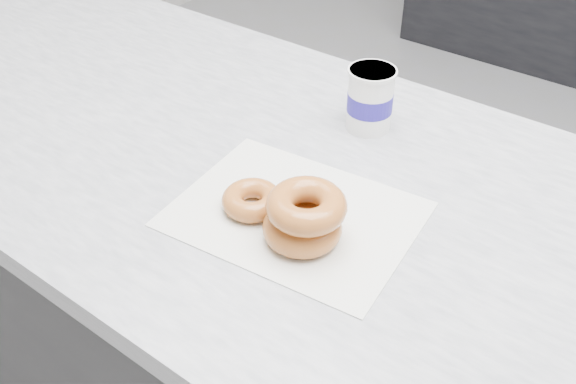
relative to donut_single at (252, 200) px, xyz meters
name	(u,v)px	position (x,y,z in m)	size (l,w,h in m)	color
ground	(470,350)	(0.19, 0.71, -0.92)	(5.00, 5.00, 0.00)	gray
wax_paper	(295,214)	(0.06, 0.03, -0.02)	(0.34, 0.26, 0.00)	silver
donut_single	(252,200)	(0.00, 0.00, 0.00)	(0.09, 0.09, 0.03)	#BF6B34
donut_stack	(304,217)	(0.10, -0.01, 0.02)	(0.11, 0.11, 0.08)	#BF6B34
coffee_cup	(370,99)	(0.02, 0.29, 0.04)	(0.10, 0.10, 0.11)	white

